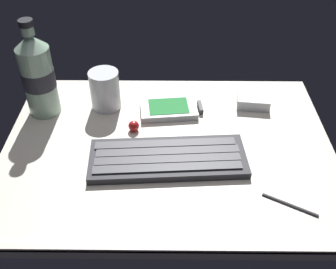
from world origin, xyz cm
name	(u,v)px	position (x,y,z in cm)	size (l,w,h in cm)	color
ground_plane	(168,151)	(0.00, -0.23, -0.99)	(64.00, 48.00, 2.80)	beige
keyboard	(166,158)	(-0.29, -4.23, 0.81)	(29.64, 12.81, 1.70)	#232328
handheld_device	(172,109)	(0.66, 11.52, 0.73)	(13.34, 8.86, 1.50)	#B7BABF
juice_cup	(105,91)	(-13.61, 13.41, 3.91)	(6.40, 6.40, 8.50)	silver
water_bottle	(38,75)	(-26.56, 11.51, 9.01)	(6.73, 6.73, 20.80)	#9EC1A8
charger_block	(253,100)	(18.57, 14.31, 1.20)	(7.00, 5.60, 2.40)	silver
trackball_mouse	(134,126)	(-7.00, 5.00, 1.10)	(2.20, 2.20, 2.20)	red
stylus_pen	(290,204)	(20.39, -14.79, 0.35)	(0.70, 0.70, 9.50)	#26262B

